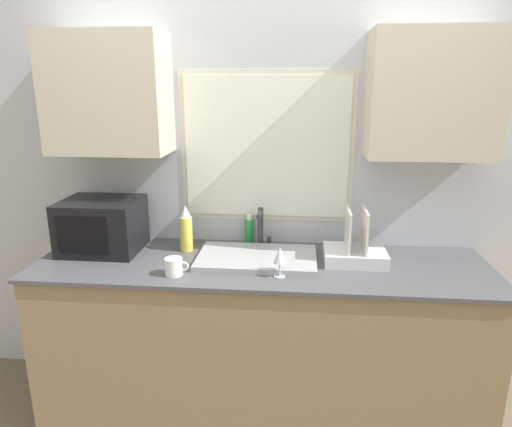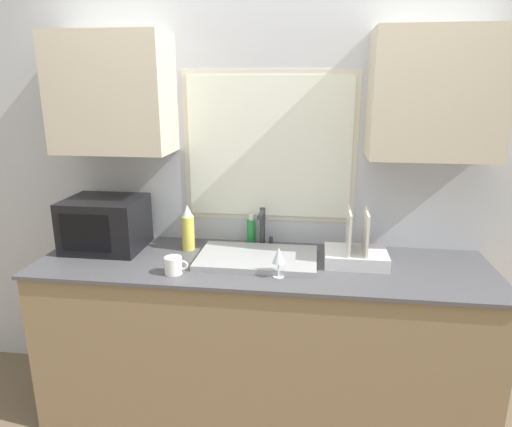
{
  "view_description": "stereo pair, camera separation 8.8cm",
  "coord_description": "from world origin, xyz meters",
  "views": [
    {
      "loc": [
        0.19,
        -1.94,
        1.84
      ],
      "look_at": [
        -0.03,
        0.3,
        1.21
      ],
      "focal_mm": 32.0,
      "sensor_mm": 36.0,
      "label": 1
    },
    {
      "loc": [
        0.27,
        -1.93,
        1.84
      ],
      "look_at": [
        -0.03,
        0.3,
        1.21
      ],
      "focal_mm": 32.0,
      "sensor_mm": 36.0,
      "label": 2
    }
  ],
  "objects": [
    {
      "name": "countertop",
      "position": [
        0.0,
        0.34,
        0.46
      ],
      "size": [
        2.42,
        0.71,
        0.93
      ],
      "color": "#8C7251",
      "rests_on": "ground_plane"
    },
    {
      "name": "dish_rack",
      "position": [
        0.5,
        0.39,
        0.99
      ],
      "size": [
        0.33,
        0.25,
        0.29
      ],
      "color": "silver",
      "rests_on": "countertop"
    },
    {
      "name": "wall_back",
      "position": [
        0.0,
        0.66,
        1.41
      ],
      "size": [
        6.0,
        0.38,
        2.6
      ],
      "color": "silver",
      "rests_on": "ground_plane"
    },
    {
      "name": "sink_basin",
      "position": [
        -0.03,
        0.36,
        0.94
      ],
      "size": [
        0.64,
        0.4,
        0.03
      ],
      "color": "#9EA0A5",
      "rests_on": "countertop"
    },
    {
      "name": "soap_bottle",
      "position": [
        -0.1,
        0.63,
        1.01
      ],
      "size": [
        0.05,
        0.05,
        0.18
      ],
      "color": "#268C3F",
      "rests_on": "countertop"
    },
    {
      "name": "mug_near_sink",
      "position": [
        -0.42,
        0.13,
        0.97
      ],
      "size": [
        0.12,
        0.09,
        0.09
      ],
      "color": "white",
      "rests_on": "countertop"
    },
    {
      "name": "faucet",
      "position": [
        -0.02,
        0.57,
        1.06
      ],
      "size": [
        0.08,
        0.16,
        0.23
      ],
      "color": "#333338",
      "rests_on": "countertop"
    },
    {
      "name": "microwave",
      "position": [
        -0.92,
        0.44,
        1.07
      ],
      "size": [
        0.43,
        0.36,
        0.3
      ],
      "color": "black",
      "rests_on": "countertop"
    },
    {
      "name": "wine_glass",
      "position": [
        0.11,
        0.16,
        1.04
      ],
      "size": [
        0.06,
        0.06,
        0.16
      ],
      "color": "silver",
      "rests_on": "countertop"
    },
    {
      "name": "spray_bottle",
      "position": [
        -0.44,
        0.48,
        1.05
      ],
      "size": [
        0.07,
        0.07,
        0.27
      ],
      "color": "#D8CC4C",
      "rests_on": "countertop"
    }
  ]
}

